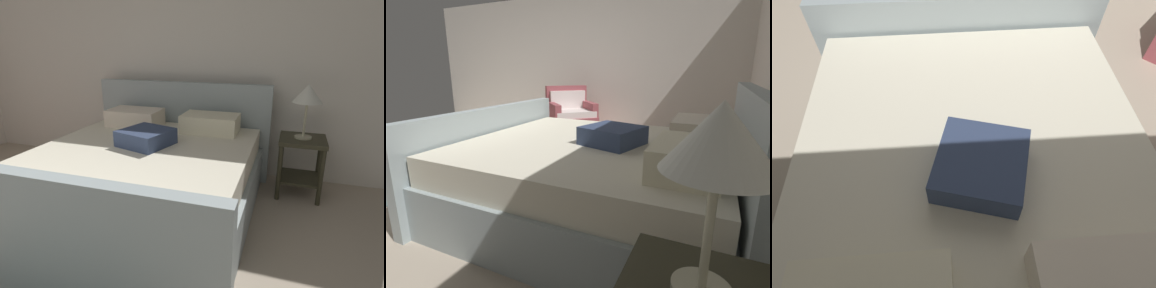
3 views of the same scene
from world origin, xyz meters
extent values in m
cube|color=#B4A28D|center=(0.00, 0.00, -0.01)|extent=(5.32, 6.20, 0.02)
cube|color=silver|center=(-2.72, 0.00, 1.26)|extent=(0.12, 6.32, 2.51)
cube|color=#9CAAAD|center=(0.35, 1.84, 0.20)|extent=(1.90, 2.04, 0.40)
cube|color=#9CAAAD|center=(0.34, 2.90, 0.54)|extent=(2.00, 0.11, 1.07)
cube|color=#9CAAAD|center=(0.36, 0.78, 0.42)|extent=(2.00, 0.11, 0.84)
cube|color=silver|center=(0.35, 1.84, 0.51)|extent=(1.82, 1.98, 0.22)
cube|color=#F0E0CA|center=(-0.08, 2.57, 0.71)|extent=(0.56, 0.36, 0.18)
cube|color=#EFE6C4|center=(0.77, 2.58, 0.71)|extent=(0.56, 0.36, 0.18)
cube|color=navy|center=(0.34, 1.99, 0.69)|extent=(0.49, 0.49, 0.14)
cylinder|color=#B7B293|center=(1.67, 2.71, 0.79)|extent=(0.02, 0.02, 0.33)
cone|color=silver|center=(1.67, 2.71, 1.04)|extent=(0.28, 0.28, 0.17)
cube|color=#96444B|center=(-1.89, 0.49, 0.21)|extent=(1.02, 1.02, 0.42)
cube|color=silver|center=(-1.89, 0.49, 0.47)|extent=(0.94, 0.94, 0.10)
cube|color=#96444B|center=(-2.11, 0.28, 0.66)|extent=(0.59, 0.60, 0.48)
cube|color=silver|center=(-2.05, 0.34, 0.64)|extent=(0.50, 0.51, 0.36)
cube|color=#96444B|center=(-1.67, 0.27, 0.53)|extent=(0.53, 0.52, 0.22)
cube|color=#96444B|center=(-2.11, 0.71, 0.53)|extent=(0.53, 0.52, 0.22)
cube|color=#516864|center=(0.35, 0.17, 0.01)|extent=(1.41, 1.02, 0.01)
camera|label=1|loc=(1.54, -0.38, 1.49)|focal=28.96mm
camera|label=2|loc=(2.41, 2.70, 1.19)|focal=26.91mm
camera|label=3|loc=(0.47, 2.75, 1.90)|focal=29.33mm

